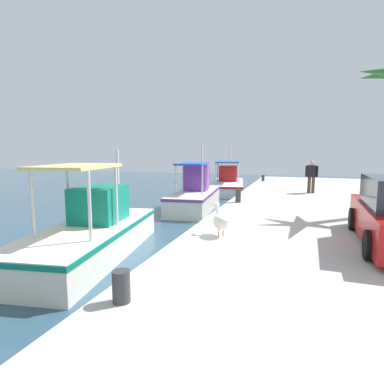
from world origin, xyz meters
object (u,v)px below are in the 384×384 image
fishing_boat_fourth (228,184)px  mooring_bollard_nearest (121,286)px  mooring_bollard_second (238,196)px  mooring_bollard_third (263,178)px  fishing_boat_second (91,233)px  fisherman_standing (312,175)px  pelican (220,220)px  fishing_boat_third (195,195)px

fishing_boat_fourth → mooring_bollard_nearest: fishing_boat_fourth is taller
mooring_bollard_nearest → mooring_bollard_second: mooring_bollard_second is taller
mooring_bollard_nearest → mooring_bollard_third: size_ratio=1.09×
fishing_boat_second → fisherman_standing: (9.71, -6.11, 1.06)m
fisherman_standing → mooring_bollard_third: fisherman_standing is taller
mooring_bollard_nearest → fisherman_standing: bearing=-12.7°
pelican → mooring_bollard_third: size_ratio=2.12×
fishing_boat_third → mooring_bollard_second: bearing=-127.0°
fishing_boat_third → pelican: size_ratio=5.92×
pelican → mooring_bollard_nearest: 3.93m
mooring_bollard_second → mooring_bollard_third: size_ratio=1.29×
fishing_boat_second → pelican: fishing_boat_second is taller
fisherman_standing → mooring_bollard_third: bearing=27.9°
fishing_boat_fourth → fishing_boat_second: bearing=176.9°
fisherman_standing → mooring_bollard_nearest: fisherman_standing is taller
mooring_bollard_nearest → fishing_boat_fourth: bearing=7.4°
fishing_boat_fourth → mooring_bollard_nearest: bearing=-172.6°
fishing_boat_fourth → pelican: 14.45m
fishing_boat_third → fishing_boat_second: bearing=175.5°
fishing_boat_second → mooring_bollard_second: (5.65, -3.13, 0.42)m
fishing_boat_second → fishing_boat_fourth: (14.52, -0.78, -0.04)m
mooring_bollard_nearest → mooring_bollard_third: 18.86m
fishing_boat_fourth → pelican: (-14.15, -2.86, 0.59)m
fishing_boat_fourth → mooring_bollard_third: (0.82, -2.35, 0.40)m
fishing_boat_second → mooring_bollard_nearest: bearing=-138.4°
mooring_bollard_nearest → mooring_bollard_third: bearing=0.0°
fishing_boat_fourth → mooring_bollard_nearest: size_ratio=14.07×
pelican → mooring_bollard_third: 14.98m
mooring_bollard_second → mooring_bollard_third: bearing=0.0°
pelican → fishing_boat_fourth: bearing=11.4°
mooring_bollard_third → fishing_boat_third: bearing=162.0°
fishing_boat_second → fishing_boat_fourth: bearing=-3.1°
fishing_boat_third → mooring_bollard_third: (7.79, -2.53, 0.29)m
fishing_boat_third → mooring_bollard_nearest: bearing=-167.1°
mooring_bollard_second → mooring_bollard_nearest: bearing=180.0°
mooring_bollard_nearest → mooring_bollard_second: 9.17m
fishing_boat_fourth → mooring_bollard_nearest: (-18.04, -2.35, 0.42)m
fishing_boat_third → fishing_boat_fourth: fishing_boat_third is taller
fishing_boat_third → mooring_bollard_nearest: size_ratio=11.45×
fishing_boat_second → mooring_bollard_third: (15.35, -3.13, 0.36)m
pelican → mooring_bollard_second: bearing=5.5°
pelican → mooring_bollard_nearest: pelican is taller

